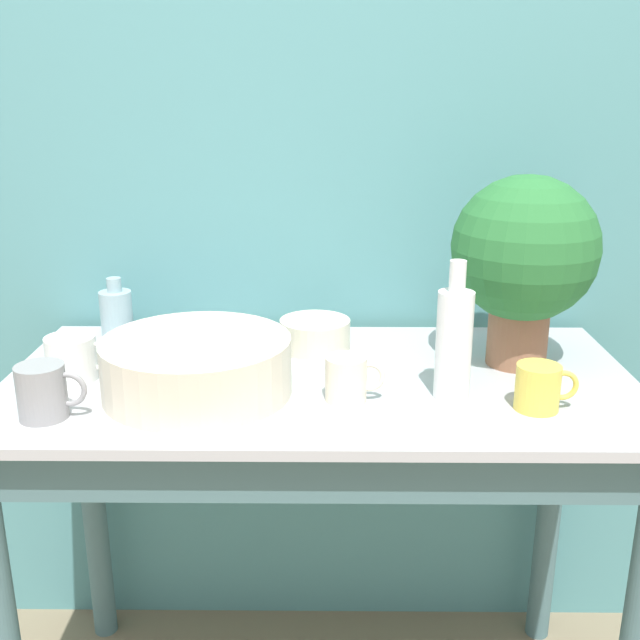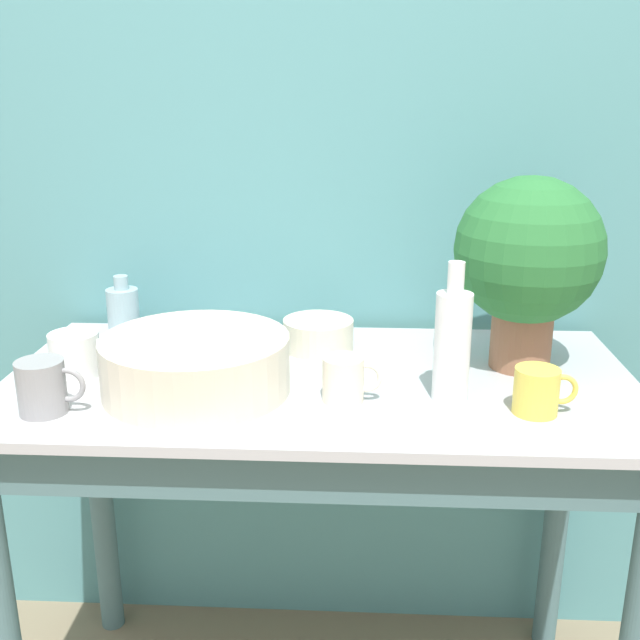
{
  "view_description": "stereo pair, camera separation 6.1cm",
  "coord_description": "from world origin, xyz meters",
  "px_view_note": "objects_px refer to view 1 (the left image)",
  "views": [
    {
      "loc": [
        0.01,
        -1.09,
        1.42
      ],
      "look_at": [
        0.0,
        0.32,
        0.97
      ],
      "focal_mm": 42.0,
      "sensor_mm": 36.0,
      "label": 1
    },
    {
      "loc": [
        0.07,
        -1.09,
        1.42
      ],
      "look_at": [
        0.0,
        0.32,
        0.97
      ],
      "focal_mm": 42.0,
      "sensor_mm": 36.0,
      "label": 2
    }
  ],
  "objects_px": {
    "bowl_small_steel": "(169,335)",
    "bowl_small_cream": "(315,334)",
    "bottle_tall": "(454,342)",
    "mug_cream": "(347,379)",
    "potted_plant": "(524,255)",
    "mug_grey": "(43,392)",
    "bowl_wash_large": "(197,366)",
    "mug_yellow": "(539,387)",
    "mug_white": "(73,358)",
    "bottle_short": "(116,314)"
  },
  "relations": [
    {
      "from": "bowl_wash_large",
      "to": "mug_white",
      "type": "bearing_deg",
      "value": 165.13
    },
    {
      "from": "mug_yellow",
      "to": "potted_plant",
      "type": "bearing_deg",
      "value": 86.08
    },
    {
      "from": "bottle_tall",
      "to": "mug_grey",
      "type": "relative_size",
      "value": 2.14
    },
    {
      "from": "potted_plant",
      "to": "mug_cream",
      "type": "bearing_deg",
      "value": -151.5
    },
    {
      "from": "bottle_short",
      "to": "bowl_small_steel",
      "type": "relative_size",
      "value": 1.1
    },
    {
      "from": "bowl_wash_large",
      "to": "mug_white",
      "type": "xyz_separation_m",
      "value": [
        -0.26,
        0.07,
        -0.01
      ]
    },
    {
      "from": "mug_white",
      "to": "bottle_tall",
      "type": "bearing_deg",
      "value": -6.4
    },
    {
      "from": "bowl_small_steel",
      "to": "bowl_small_cream",
      "type": "height_order",
      "value": "bowl_small_cream"
    },
    {
      "from": "mug_white",
      "to": "mug_yellow",
      "type": "height_order",
      "value": "mug_white"
    },
    {
      "from": "bottle_short",
      "to": "bowl_small_cream",
      "type": "distance_m",
      "value": 0.46
    },
    {
      "from": "bowl_wash_large",
      "to": "bottle_short",
      "type": "bearing_deg",
      "value": 126.91
    },
    {
      "from": "bowl_wash_large",
      "to": "mug_grey",
      "type": "distance_m",
      "value": 0.28
    },
    {
      "from": "mug_yellow",
      "to": "bowl_small_steel",
      "type": "bearing_deg",
      "value": 155.03
    },
    {
      "from": "bottle_tall",
      "to": "mug_white",
      "type": "xyz_separation_m",
      "value": [
        -0.74,
        0.08,
        -0.07
      ]
    },
    {
      "from": "bottle_tall",
      "to": "bowl_small_cream",
      "type": "relative_size",
      "value": 1.69
    },
    {
      "from": "bottle_tall",
      "to": "mug_grey",
      "type": "distance_m",
      "value": 0.74
    },
    {
      "from": "mug_grey",
      "to": "bowl_small_cream",
      "type": "height_order",
      "value": "mug_grey"
    },
    {
      "from": "mug_yellow",
      "to": "mug_cream",
      "type": "bearing_deg",
      "value": 173.95
    },
    {
      "from": "mug_cream",
      "to": "bowl_small_cream",
      "type": "relative_size",
      "value": 0.71
    },
    {
      "from": "bottle_tall",
      "to": "mug_cream",
      "type": "distance_m",
      "value": 0.21
    },
    {
      "from": "bowl_small_cream",
      "to": "bowl_wash_large",
      "type": "bearing_deg",
      "value": -130.91
    },
    {
      "from": "mug_grey",
      "to": "mug_cream",
      "type": "bearing_deg",
      "value": 8.58
    },
    {
      "from": "mug_yellow",
      "to": "bottle_tall",
      "type": "bearing_deg",
      "value": 159.81
    },
    {
      "from": "bowl_small_steel",
      "to": "bowl_small_cream",
      "type": "xyz_separation_m",
      "value": [
        0.33,
        -0.02,
        0.01
      ]
    },
    {
      "from": "mug_white",
      "to": "mug_grey",
      "type": "height_order",
      "value": "mug_grey"
    },
    {
      "from": "mug_cream",
      "to": "bowl_small_steel",
      "type": "xyz_separation_m",
      "value": [
        -0.4,
        0.31,
        -0.02
      ]
    },
    {
      "from": "bowl_wash_large",
      "to": "bowl_small_cream",
      "type": "xyz_separation_m",
      "value": [
        0.22,
        0.25,
        -0.02
      ]
    },
    {
      "from": "mug_yellow",
      "to": "mug_grey",
      "type": "bearing_deg",
      "value": -177.12
    },
    {
      "from": "mug_white",
      "to": "potted_plant",
      "type": "bearing_deg",
      "value": 5.98
    },
    {
      "from": "mug_yellow",
      "to": "mug_cream",
      "type": "height_order",
      "value": "same"
    },
    {
      "from": "mug_grey",
      "to": "mug_cream",
      "type": "distance_m",
      "value": 0.54
    },
    {
      "from": "mug_cream",
      "to": "bowl_small_cream",
      "type": "distance_m",
      "value": 0.29
    },
    {
      "from": "potted_plant",
      "to": "bottle_tall",
      "type": "height_order",
      "value": "potted_plant"
    },
    {
      "from": "mug_yellow",
      "to": "bowl_small_steel",
      "type": "distance_m",
      "value": 0.82
    },
    {
      "from": "bottle_tall",
      "to": "bottle_short",
      "type": "distance_m",
      "value": 0.79
    },
    {
      "from": "bottle_tall",
      "to": "mug_grey",
      "type": "bearing_deg",
      "value": -172.32
    },
    {
      "from": "bottle_tall",
      "to": "mug_white",
      "type": "bearing_deg",
      "value": 173.6
    },
    {
      "from": "mug_yellow",
      "to": "bowl_small_steel",
      "type": "height_order",
      "value": "mug_yellow"
    },
    {
      "from": "potted_plant",
      "to": "mug_white",
      "type": "distance_m",
      "value": 0.93
    },
    {
      "from": "mug_white",
      "to": "mug_grey",
      "type": "relative_size",
      "value": 1.09
    },
    {
      "from": "bowl_small_cream",
      "to": "bowl_small_steel",
      "type": "bearing_deg",
      "value": 176.17
    },
    {
      "from": "bottle_short",
      "to": "mug_grey",
      "type": "distance_m",
      "value": 0.43
    },
    {
      "from": "potted_plant",
      "to": "mug_grey",
      "type": "relative_size",
      "value": 3.22
    },
    {
      "from": "bottle_tall",
      "to": "bowl_small_steel",
      "type": "relative_size",
      "value": 2.0
    },
    {
      "from": "bowl_small_steel",
      "to": "mug_yellow",
      "type": "bearing_deg",
      "value": -24.97
    },
    {
      "from": "bowl_wash_large",
      "to": "bowl_small_steel",
      "type": "distance_m",
      "value": 0.3
    },
    {
      "from": "bowl_small_cream",
      "to": "mug_white",
      "type": "bearing_deg",
      "value": -158.96
    },
    {
      "from": "bottle_tall",
      "to": "mug_cream",
      "type": "height_order",
      "value": "bottle_tall"
    },
    {
      "from": "potted_plant",
      "to": "mug_white",
      "type": "relative_size",
      "value": 2.95
    },
    {
      "from": "potted_plant",
      "to": "bowl_small_cream",
      "type": "relative_size",
      "value": 2.53
    }
  ]
}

